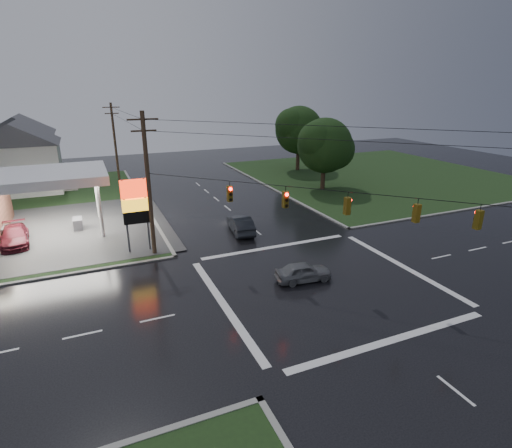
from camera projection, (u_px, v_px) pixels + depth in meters
name	position (u px, v px, depth m)	size (l,w,h in m)	color
ground	(321.00, 283.00, 27.08)	(120.00, 120.00, 0.00)	black
grass_ne	(377.00, 175.00, 59.34)	(36.00, 36.00, 0.08)	black
pylon_sign	(135.00, 204.00, 30.93)	(2.00, 0.35, 6.00)	#59595E
utility_pole_nw	(148.00, 184.00, 29.87)	(2.20, 0.32, 11.00)	#382619
utility_pole_n	(115.00, 141.00, 54.65)	(2.20, 0.32, 10.50)	#382619
traffic_signals	(327.00, 190.00, 24.94)	(26.87, 26.87, 1.47)	black
house_near	(20.00, 156.00, 48.98)	(11.05, 8.48, 8.60)	silver
house_far	(21.00, 144.00, 59.01)	(11.05, 8.48, 8.60)	silver
tree_ne_near	(326.00, 146.00, 49.60)	(7.99, 6.80, 8.98)	black
tree_ne_far	(300.00, 130.00, 60.93)	(8.46, 7.20, 9.80)	black
car_north	(241.00, 224.00, 36.14)	(1.67, 4.78, 1.58)	black
car_crossing	(303.00, 272.00, 27.20)	(1.56, 3.88, 1.32)	slate
car_pump	(14.00, 236.00, 33.36)	(2.09, 5.15, 1.49)	#54131D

